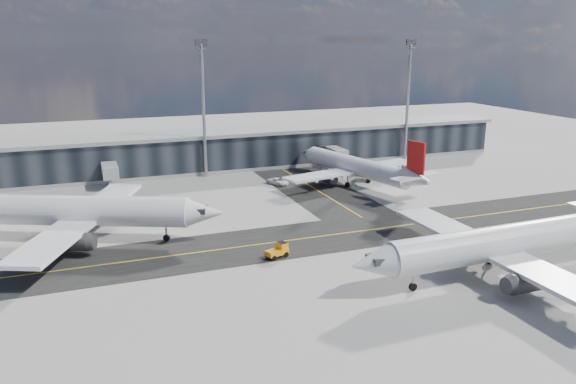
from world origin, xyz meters
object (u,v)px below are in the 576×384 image
at_px(service_van, 278,182).
at_px(airliner_redtail, 357,167).
at_px(airliner_af, 71,211).
at_px(airliner_near, 507,242).
at_px(baggage_tug, 279,250).

bearing_deg(service_van, airliner_redtail, -47.23).
bearing_deg(airliner_af, service_van, 140.35).
bearing_deg(airliner_af, airliner_redtail, 128.18).
xyz_separation_m(airliner_af, airliner_near, (51.27, -32.97, -0.13)).
bearing_deg(service_van, baggage_tug, -136.16).
bearing_deg(airliner_redtail, airliner_near, -108.46).
distance_m(airliner_near, service_van, 54.24).
bearing_deg(airliner_af, baggage_tug, 80.07).
height_order(airliner_redtail, service_van, airliner_redtail).
height_order(airliner_af, baggage_tug, airliner_af).
xyz_separation_m(airliner_af, baggage_tug, (26.30, -17.48, -3.41)).
bearing_deg(airliner_near, airliner_redtail, -5.22).
distance_m(airliner_af, service_van, 44.42).
distance_m(airliner_redtail, airliner_near, 47.26).
distance_m(airliner_near, baggage_tug, 29.57).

